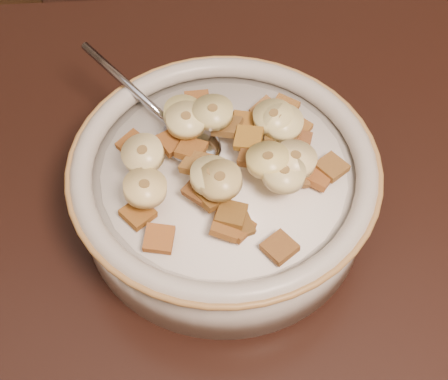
{
  "coord_description": "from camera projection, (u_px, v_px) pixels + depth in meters",
  "views": [
    {
      "loc": [
        -0.04,
        -0.13,
        1.18
      ],
      "look_at": [
        -0.02,
        0.16,
        0.78
      ],
      "focal_mm": 50.0,
      "sensor_mm": 36.0,
      "label": 1
    }
  ],
  "objects": [
    {
      "name": "chair",
      "position": [
        169.0,
        5.0,
        1.12
      ],
      "size": [
        0.52,
        0.52,
        0.94
      ],
      "primitive_type": "cube",
      "rotation": [
        0.0,
        0.0,
        0.3
      ],
      "color": "black",
      "rests_on": "floor"
    },
    {
      "name": "cereal_bowl",
      "position": [
        224.0,
        192.0,
        0.5
      ],
      "size": [
        0.23,
        0.23,
        0.05
      ],
      "primitive_type": "cylinder",
      "color": "#BDB6AF",
      "rests_on": "table"
    },
    {
      "name": "milk",
      "position": [
        224.0,
        171.0,
        0.48
      ],
      "size": [
        0.19,
        0.19,
        0.0
      ],
      "primitive_type": "cylinder",
      "color": "white",
      "rests_on": "cereal_bowl"
    },
    {
      "name": "spoon",
      "position": [
        191.0,
        142.0,
        0.49
      ],
      "size": [
        0.07,
        0.07,
        0.01
      ],
      "primitive_type": "ellipsoid",
      "rotation": [
        0.0,
        0.0,
        3.86
      ],
      "color": "#A9B0C4",
      "rests_on": "cereal_bowl"
    },
    {
      "name": "cereal_square_0",
      "position": [
        226.0,
        226.0,
        0.44
      ],
      "size": [
        0.03,
        0.03,
        0.01
      ],
      "primitive_type": "cube",
      "rotation": [
        0.22,
        0.11,
        1.27
      ],
      "color": "brown",
      "rests_on": "milk"
    },
    {
      "name": "cereal_square_1",
      "position": [
        253.0,
        156.0,
        0.46
      ],
      "size": [
        0.03,
        0.03,
        0.01
      ],
      "primitive_type": "cube",
      "rotation": [
        -0.11,
        0.06,
        1.24
      ],
      "color": "brown",
      "rests_on": "milk"
    },
    {
      "name": "cereal_square_2",
      "position": [
        249.0,
        139.0,
        0.47
      ],
      "size": [
        0.03,
        0.03,
        0.01
      ],
      "primitive_type": "cube",
      "rotation": [
        -0.12,
        0.09,
        2.87
      ],
      "color": "olive",
      "rests_on": "milk"
    },
    {
      "name": "cereal_square_3",
      "position": [
        282.0,
        123.0,
        0.49
      ],
      "size": [
        0.03,
        0.03,
        0.01
      ],
      "primitive_type": "cube",
      "rotation": [
        -0.14,
        0.1,
        0.66
      ],
      "color": "brown",
      "rests_on": "milk"
    },
    {
      "name": "cereal_square_4",
      "position": [
        295.0,
        174.0,
        0.46
      ],
      "size": [
        0.02,
        0.02,
        0.01
      ],
      "primitive_type": "cube",
      "rotation": [
        -0.22,
        -0.17,
        3.13
      ],
      "color": "brown",
      "rests_on": "milk"
    },
    {
      "name": "cereal_square_5",
      "position": [
        231.0,
        214.0,
        0.44
      ],
      "size": [
        0.03,
        0.03,
        0.01
      ],
      "primitive_type": "cube",
      "rotation": [
        0.05,
        -0.04,
        2.82
      ],
      "color": "brown",
      "rests_on": "milk"
    },
    {
      "name": "cereal_square_6",
      "position": [
        212.0,
        196.0,
        0.44
      ],
      "size": [
        0.03,
        0.03,
        0.01
      ],
      "primitive_type": "cube",
      "rotation": [
        0.15,
        -0.0,
        2.18
      ],
      "color": "brown",
      "rests_on": "milk"
    },
    {
      "name": "cereal_square_7",
      "position": [
        133.0,
        145.0,
        0.49
      ],
      "size": [
        0.03,
        0.03,
        0.01
      ],
      "primitive_type": "cube",
      "rotation": [
        -0.12,
        0.01,
        2.3
      ],
      "color": "brown",
      "rests_on": "milk"
    },
    {
      "name": "cereal_square_8",
      "position": [
        266.0,
        111.0,
        0.5
      ],
      "size": [
        0.03,
        0.03,
        0.01
      ],
      "primitive_type": "cube",
      "rotation": [
        -0.19,
        -0.11,
        2.25
      ],
      "color": "brown",
      "rests_on": "milk"
    },
    {
      "name": "cereal_square_9",
      "position": [
        246.0,
        124.0,
        0.49
      ],
      "size": [
        0.02,
        0.02,
        0.01
      ],
      "primitive_type": "cube",
      "rotation": [
        0.22,
        -0.18,
        1.5
      ],
      "color": "brown",
      "rests_on": "milk"
    },
    {
      "name": "cereal_square_10",
      "position": [
        237.0,
        224.0,
        0.44
      ],
      "size": [
        0.03,
        0.03,
        0.01
      ],
      "primitive_type": "cube",
      "rotation": [
        0.2,
        0.1,
        0.35
      ],
      "color": "brown",
      "rests_on": "milk"
    },
    {
      "name": "cereal_square_11",
      "position": [
        280.0,
        247.0,
        0.43
      ],
      "size": [
        0.03,
        0.03,
        0.01
      ],
      "primitive_type": "cube",
      "rotation": [
        -0.03,
        0.07,
        2.2
      ],
      "color": "brown",
      "rests_on": "milk"
    },
    {
      "name": "cereal_square_12",
      "position": [
        237.0,
        226.0,
        0.44
      ],
      "size": [
        0.03,
        0.03,
        0.01
      ],
      "primitive_type": "cube",
      "rotation": [
        0.19,
        -0.1,
        2.4
      ],
      "color": "brown",
      "rests_on": "milk"
    },
    {
      "name": "cereal_square_13",
      "position": [
        332.0,
        167.0,
        0.47
      ],
      "size": [
        0.03,
        0.03,
        0.01
      ],
      "primitive_type": "cube",
      "rotation": [
        0.07,
        -0.02,
        2.23
      ],
      "color": "brown",
      "rests_on": "milk"
    },
    {
      "name": "cereal_square_14",
      "position": [
        227.0,
        126.0,
        0.48
      ],
      "size": [
        0.03,
        0.03,
        0.01
      ],
      "primitive_type": "cube",
      "rotation": [
        -0.21,
        0.1,
        1.13
      ],
      "color": "brown",
      "rests_on": "milk"
    },
    {
      "name": "cereal_square_15",
      "position": [
        159.0,
        239.0,
        0.43
      ],
      "size": [
        0.02,
        0.02,
        0.01
      ],
      "primitive_type": "cube",
      "rotation": [
        0.05,
        -0.11,
        1.38
      ],
      "color": "brown",
      "rests_on": "milk"
    },
    {
      "name": "cereal_square_16",
      "position": [
        298.0,
        141.0,
        0.48
      ],
      "size": [
        0.03,
        0.03,
        0.01
      ],
      "primitive_type": "cube",
      "rotation": [
        0.09,
        -0.01,
        1.24
      ],
      "color": "brown",
      "rests_on": "milk"
    },
    {
      "name": "cereal_square_17",
      "position": [
        173.0,
        142.0,
        0.48
      ],
      "size": [
        0.03,
        0.03,
        0.01
      ],
      "primitive_type": "cube",
      "rotation": [
        0.11,
        0.08,
        0.55
      ],
      "color": "brown",
      "rests_on": "milk"
    },
    {
      "name": "cereal_square_18",
      "position": [
        197.0,
        164.0,
        0.46
      ],
      "size": [
        0.03,
        0.03,
        0.01
      ],
      "primitive_type": "cube",
      "rotation": [
        -0.21,
        0.1,
        1.06
      ],
      "color": "olive",
      "rests_on": "milk"
    },
    {
      "name": "cereal_square_19",
      "position": [
        296.0,
        128.0,
        0.5
      ],
      "size": [
        0.03,
        0.03,
        0.01
      ],
      "primitive_type": "cube",
      "rotation": [
        0.07,
        -0.1,
        0.84
      ],
      "color": "olive",
      "rests_on": "milk"
    },
    {
      "name": "cereal_square_20",
      "position": [
        278.0,
        135.0,
        0.48
      ],
      "size": [
        0.02,
        0.02,
        0.01
      ],
      "primitive_type": "cube",
      "rotation": [
        0.21,
        0.06,
        2.97
      ],
      "color": "brown",
      "rests_on": "milk"
    },
    {
      "name": "cereal_square_21",
      "position": [
        191.0,
        150.0,
        0.47
      ],
      "size": [
        0.03,
        0.03,
        0.01
      ],
      "primitive_type": "cube",
      "rotation": [
        0.13,
        -0.01,
        2.73
      ],
      "color": "brown",
      "rests_on": "milk"
    },
    {
      "name": "cereal_square_22",
      "position": [
        200.0,
        189.0,
        0.45
      ],
      "size": [
        0.03,
        0.03,
        0.01
      ],
      "primitive_type": "cube",
      "rotation": [
        -0.12,
        0.09,
        2.38
      ],
      "color": "brown",
      "rests_on": "milk"
    },
    {
      "name": "cereal_square_23",
      "position": [
        138.0,
        213.0,
        0.45
      ],
      "size": [
        0.03,
        0.03,
        0.01
      ],
      "primitive_type": "cube",
      "rotation": [
        0.08,
        -0.06,
        2.3
      ],
      "color": "brown",
      "rests_on": "milk"
    },
    {
      "name": "cereal_square_24",
      "position": [
        197.0,
        101.0,
        0.51
      ],
      "size": [
        0.02,
        0.02,
        0.01
      ],
      "primitive_type": "cube",
      "rotation": [
        -0.01,
        0.01,
        1.61
      ],
      "color": "brown",
      "rests_on": "milk"
    },
    {
      "name": "cereal_square_25",
      "position": [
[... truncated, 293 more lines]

